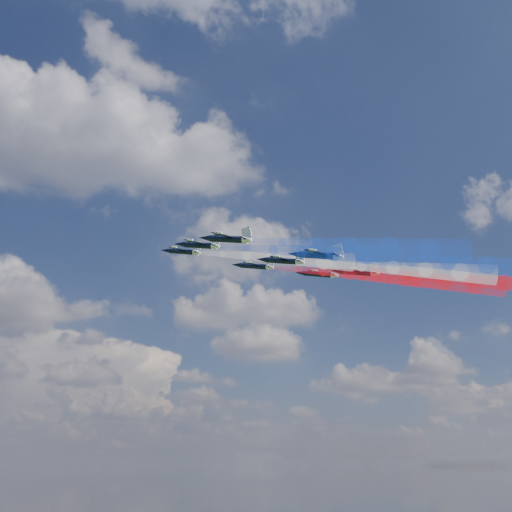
{
  "coord_description": "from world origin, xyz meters",
  "views": [
    {
      "loc": [
        -26.43,
        -134.06,
        102.11
      ],
      "look_at": [
        -4.8,
        -3.7,
        146.63
      ],
      "focal_mm": 43.86,
      "sensor_mm": 36.0,
      "label": 1
    }
  ],
  "objects": [
    {
      "name": "jet_lead",
      "position": [
        -20.72,
        10.31,
        151.57
      ],
      "size": [
        15.78,
        15.38,
        6.71
      ],
      "primitive_type": null,
      "rotation": [
        0.21,
        -0.11,
        0.9
      ],
      "color": "black"
    },
    {
      "name": "trail_lead",
      "position": [
        -1.47,
        -4.13,
        146.39
      ],
      "size": [
        33.03,
        26.62,
        12.46
      ],
      "primitive_type": null,
      "rotation": [
        0.21,
        -0.11,
        0.9
      ],
      "color": "white"
    },
    {
      "name": "jet_inner_left",
      "position": [
        -17.98,
        -8.17,
        146.85
      ],
      "size": [
        15.78,
        15.38,
        6.71
      ],
      "primitive_type": null,
      "rotation": [
        0.21,
        -0.11,
        0.9
      ],
      "color": "black"
    },
    {
      "name": "trail_inner_left",
      "position": [
        1.27,
        -22.62,
        141.67
      ],
      "size": [
        33.03,
        26.62,
        12.46
      ],
      "primitive_type": null,
      "rotation": [
        0.21,
        -0.11,
        0.9
      ],
      "color": "blue"
    },
    {
      "name": "jet_inner_right",
      "position": [
        -3.2,
        8.59,
        148.2
      ],
      "size": [
        15.78,
        15.38,
        6.71
      ],
      "primitive_type": null,
      "rotation": [
        0.21,
        -0.11,
        0.9
      ],
      "color": "black"
    },
    {
      "name": "trail_inner_right",
      "position": [
        16.05,
        -5.86,
        143.02
      ],
      "size": [
        33.03,
        26.62,
        12.46
      ],
      "primitive_type": null,
      "rotation": [
        0.21,
        -0.11,
        0.9
      ],
      "color": "red"
    },
    {
      "name": "jet_outer_left",
      "position": [
        -13.83,
        -24.99,
        142.4
      ],
      "size": [
        15.78,
        15.38,
        6.71
      ],
      "primitive_type": null,
      "rotation": [
        0.21,
        -0.11,
        0.9
      ],
      "color": "black"
    },
    {
      "name": "trail_outer_left",
      "position": [
        5.42,
        -39.43,
        137.23
      ],
      "size": [
        33.03,
        26.62,
        12.46
      ],
      "primitive_type": null,
      "rotation": [
        0.21,
        -0.11,
        0.9
      ],
      "color": "blue"
    },
    {
      "name": "jet_center_third",
      "position": [
        0.09,
        -8.39,
        144.25
      ],
      "size": [
        15.78,
        15.38,
        6.71
      ],
      "primitive_type": null,
      "rotation": [
        0.21,
        -0.11,
        0.9
      ],
      "color": "black"
    },
    {
      "name": "trail_center_third",
      "position": [
        19.35,
        -22.84,
        139.07
      ],
      "size": [
        33.03,
        26.62,
        12.46
      ],
      "primitive_type": null,
      "rotation": [
        0.21,
        -0.11,
        0.9
      ],
      "color": "white"
    },
    {
      "name": "jet_outer_right",
      "position": [
        13.31,
        10.5,
        147.56
      ],
      "size": [
        15.78,
        15.38,
        6.71
      ],
      "primitive_type": null,
      "rotation": [
        0.21,
        -0.11,
        0.9
      ],
      "color": "black"
    },
    {
      "name": "trail_outer_right",
      "position": [
        32.56,
        -3.95,
        142.38
      ],
      "size": [
        33.03,
        26.62,
        12.46
      ],
      "primitive_type": null,
      "rotation": [
        0.21,
        -0.11,
        0.9
      ],
      "color": "red"
    },
    {
      "name": "jet_rear_left",
      "position": [
        3.71,
        -24.21,
        140.41
      ],
      "size": [
        15.78,
        15.38,
        6.71
      ],
      "primitive_type": null,
      "rotation": [
        0.21,
        -0.11,
        0.9
      ],
      "color": "black"
    },
    {
      "name": "trail_rear_left",
      "position": [
        22.97,
        -38.65,
        135.23
      ],
      "size": [
        33.03,
        26.62,
        12.46
      ],
      "primitive_type": null,
      "rotation": [
        0.21,
        -0.11,
        0.9
      ],
      "color": "blue"
    },
    {
      "name": "jet_rear_right",
      "position": [
        17.63,
        -5.85,
        143.32
      ],
      "size": [
        15.78,
        15.38,
        6.71
      ],
      "primitive_type": null,
      "rotation": [
        0.21,
        -0.11,
        0.9
      ],
      "color": "black"
    },
    {
      "name": "trail_rear_right",
      "position": [
        36.88,
        -20.3,
        138.14
      ],
      "size": [
        33.03,
        26.62,
        12.46
      ],
      "primitive_type": null,
      "rotation": [
        0.21,
        -0.11,
        0.9
      ],
      "color": "red"
    }
  ]
}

